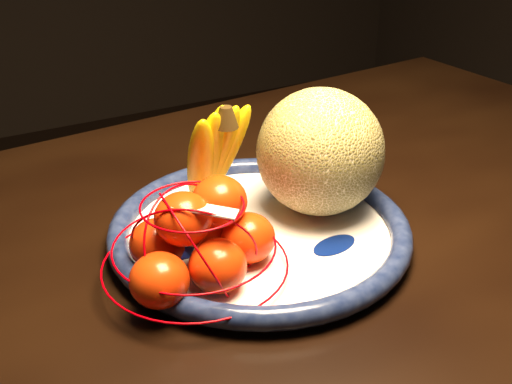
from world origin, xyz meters
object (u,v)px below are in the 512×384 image
banana_bunch (211,154)px  cantaloupe (320,152)px  mandarin_bag (199,240)px  dining_table (294,248)px  fruit_bowl (260,231)px

banana_bunch → cantaloupe: bearing=-36.4°
cantaloupe → mandarin_bag: 0.22m
mandarin_bag → cantaloupe: bearing=15.9°
cantaloupe → mandarin_bag: size_ratio=0.72×
cantaloupe → mandarin_bag: (-0.21, -0.06, -0.04)m
banana_bunch → mandarin_bag: banana_bunch is taller
cantaloupe → banana_bunch: size_ratio=0.96×
dining_table → cantaloupe: (0.01, -0.05, 0.18)m
banana_bunch → mandarin_bag: (-0.07, -0.12, -0.05)m
dining_table → banana_bunch: bearing=172.0°
banana_bunch → mandarin_bag: 0.14m
fruit_bowl → mandarin_bag: size_ratio=1.65×
cantaloupe → banana_bunch: 0.15m
dining_table → mandarin_bag: size_ratio=6.25×
dining_table → mandarin_bag: 0.27m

